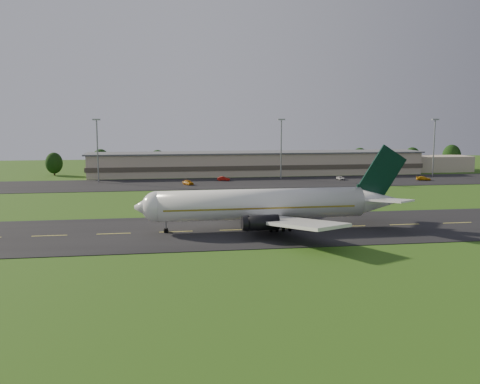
{
  "coord_description": "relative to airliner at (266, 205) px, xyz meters",
  "views": [
    {
      "loc": [
        -35.87,
        -95.46,
        20.42
      ],
      "look_at": [
        -20.01,
        8.0,
        6.0
      ],
      "focal_mm": 40.0,
      "sensor_mm": 36.0,
      "label": 1
    }
  ],
  "objects": [
    {
      "name": "ground",
      "position": [
        16.41,
        -0.01,
        -4.66
      ],
      "size": [
        360.0,
        360.0,
        0.0
      ],
      "primitive_type": "plane",
      "color": "#2A4E13",
      "rests_on": "ground"
    },
    {
      "name": "light_mast_east",
      "position": [
        76.41,
        79.99,
        8.08
      ],
      "size": [
        2.4,
        1.2,
        20.35
      ],
      "color": "gray",
      "rests_on": "ground"
    },
    {
      "name": "service_vehicle_b",
      "position": [
        1.65,
        78.07,
        -3.87
      ],
      "size": [
        4.32,
        1.94,
        1.38
      ],
      "primitive_type": "imported",
      "rotation": [
        0.0,
        0.0,
        1.45
      ],
      "color": "#A0110A",
      "rests_on": "apron"
    },
    {
      "name": "apron",
      "position": [
        16.41,
        71.99,
        -4.61
      ],
      "size": [
        260.0,
        30.0,
        0.1
      ],
      "primitive_type": "cube",
      "color": "black",
      "rests_on": "ground"
    },
    {
      "name": "service_vehicle_c",
      "position": [
        40.86,
        75.05,
        -3.97
      ],
      "size": [
        2.04,
        4.28,
        1.18
      ],
      "primitive_type": "imported",
      "rotation": [
        0.0,
        0.0,
        0.02
      ],
      "color": "silver",
      "rests_on": "apron"
    },
    {
      "name": "light_mast_west",
      "position": [
        -38.59,
        79.99,
        8.08
      ],
      "size": [
        2.4,
        1.2,
        20.35
      ],
      "color": "gray",
      "rests_on": "ground"
    },
    {
      "name": "tree_line",
      "position": [
        48.18,
        106.17,
        0.22
      ],
      "size": [
        194.73,
        9.05,
        9.91
      ],
      "color": "black",
      "rests_on": "ground"
    },
    {
      "name": "light_mast_centre",
      "position": [
        21.41,
        79.99,
        8.08
      ],
      "size": [
        2.4,
        1.2,
        20.35
      ],
      "color": "gray",
      "rests_on": "ground"
    },
    {
      "name": "service_vehicle_a",
      "position": [
        -10.51,
        69.0,
        -3.8
      ],
      "size": [
        3.63,
        4.77,
        1.52
      ],
      "primitive_type": "imported",
      "rotation": [
        0.0,
        0.0,
        0.48
      ],
      "color": "orange",
      "rests_on": "apron"
    },
    {
      "name": "terminal",
      "position": [
        22.81,
        96.17,
        -0.67
      ],
      "size": [
        145.0,
        16.0,
        8.4
      ],
      "color": "#C5B196",
      "rests_on": "ground"
    },
    {
      "name": "taxiway",
      "position": [
        16.41,
        -0.01,
        -4.61
      ],
      "size": [
        220.0,
        30.0,
        0.1
      ],
      "primitive_type": "cube",
      "color": "black",
      "rests_on": "ground"
    },
    {
      "name": "airliner",
      "position": [
        0.0,
        0.0,
        0.0
      ],
      "size": [
        51.25,
        42.18,
        15.57
      ],
      "rotation": [
        0.0,
        0.0,
        0.01
      ],
      "color": "white",
      "rests_on": "ground"
    },
    {
      "name": "service_vehicle_d",
      "position": [
        67.35,
        69.14,
        -3.88
      ],
      "size": [
        5.0,
        2.92,
        1.36
      ],
      "primitive_type": "imported",
      "rotation": [
        0.0,
        0.0,
        1.34
      ],
      "color": "#CF8E0C",
      "rests_on": "apron"
    }
  ]
}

